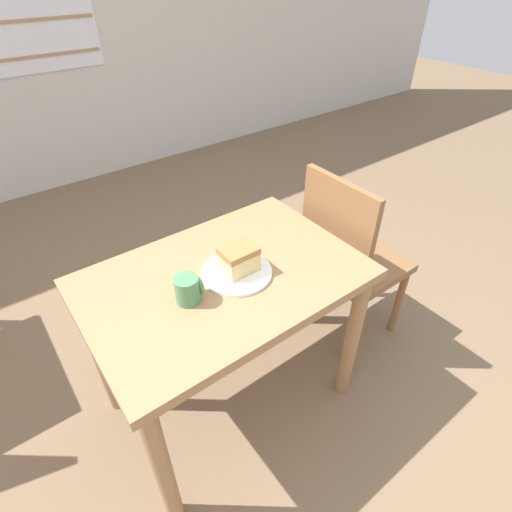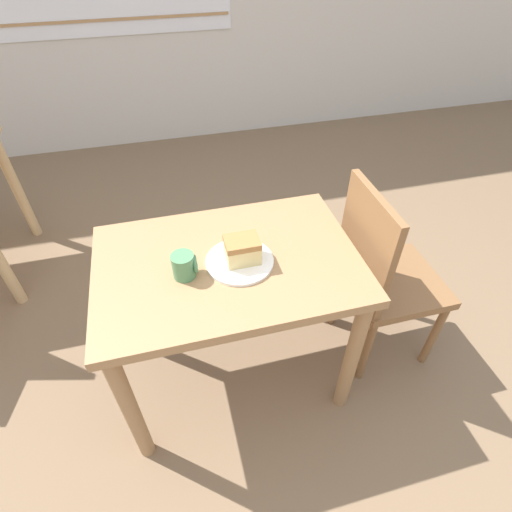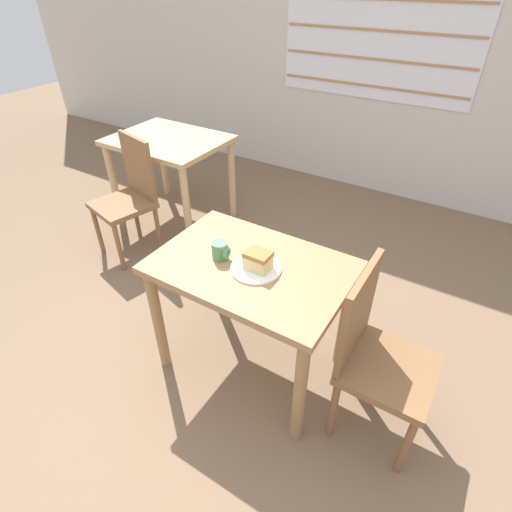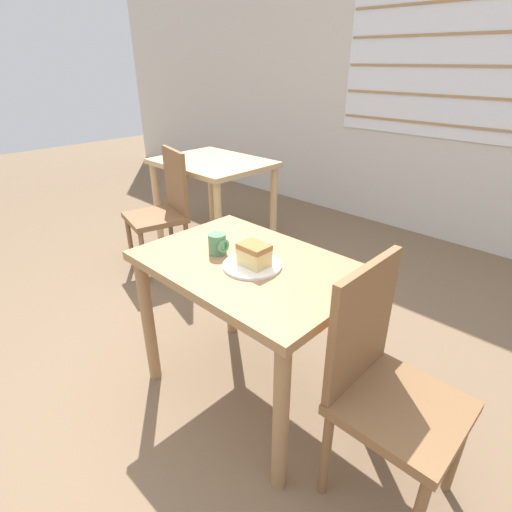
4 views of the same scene
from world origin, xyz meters
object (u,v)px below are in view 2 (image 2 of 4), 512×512
Objects in this scene: coffee_mug at (185,266)px; plate at (240,261)px; dining_table_near at (229,284)px; cake_slice at (242,250)px; chair_near_window at (382,274)px.

plate is at bearing 4.75° from coffee_mug.
plate is (0.04, -0.02, 0.13)m from dining_table_near.
dining_table_near is 7.92× the size of cake_slice.
plate is 0.05m from cake_slice.
chair_near_window reaches higher than cake_slice.
chair_near_window is 0.88m from coffee_mug.
coffee_mug reaches higher than plate.
coffee_mug is at bearing -175.34° from cake_slice.
dining_table_near is at bearing 156.95° from cake_slice.
coffee_mug is at bearing 92.15° from chair_near_window.
cake_slice is 1.31× the size of coffee_mug.
cake_slice reaches higher than coffee_mug.
coffee_mug is (-0.21, -0.02, -0.01)m from cake_slice.
chair_near_window is (0.67, -0.01, -0.11)m from dining_table_near.
dining_table_near is 0.23m from coffee_mug.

